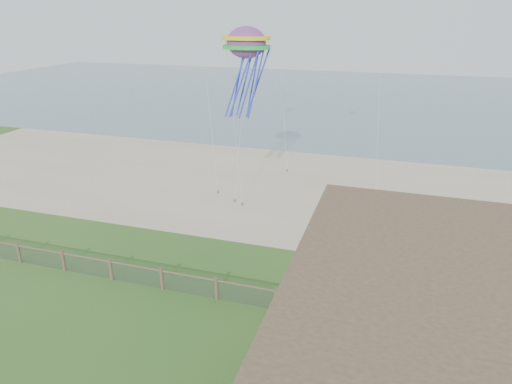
# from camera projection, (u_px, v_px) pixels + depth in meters

# --- Properties ---
(sand_beach) EXTENTS (72.00, 20.00, 0.02)m
(sand_beach) POSITION_uv_depth(u_px,v_px,m) (291.00, 188.00, 36.80)
(sand_beach) COLOR tan
(sand_beach) RESTS_ON ground
(ocean) EXTENTS (160.00, 68.00, 0.02)m
(ocean) POSITION_uv_depth(u_px,v_px,m) (352.00, 97.00, 75.81)
(ocean) COLOR slate
(ocean) RESTS_ON ground
(chainlink_fence) EXTENTS (36.20, 0.20, 1.25)m
(chainlink_fence) POSITION_uv_depth(u_px,v_px,m) (217.00, 290.00, 22.41)
(chainlink_fence) COLOR brown
(chainlink_fence) RESTS_ON ground
(picnic_table) EXTENTS (2.05, 1.79, 0.72)m
(picnic_table) POSITION_uv_depth(u_px,v_px,m) (307.00, 348.00, 18.81)
(picnic_table) COLOR brown
(picnic_table) RESTS_ON ground
(octopus_kite) EXTENTS (3.48, 3.02, 5.98)m
(octopus_kite) POSITION_uv_depth(u_px,v_px,m) (246.00, 69.00, 27.22)
(octopus_kite) COLOR red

